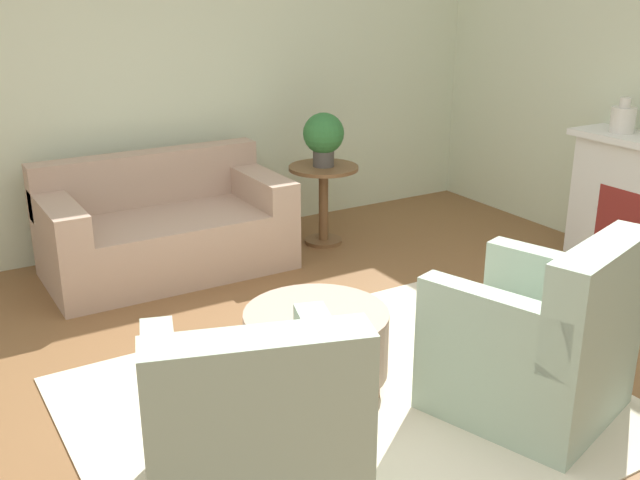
{
  "coord_description": "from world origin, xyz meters",
  "views": [
    {
      "loc": [
        -1.91,
        -2.89,
        2.18
      ],
      "look_at": [
        0.15,
        0.55,
        0.75
      ],
      "focal_mm": 42.0,
      "sensor_mm": 36.0,
      "label": 1
    }
  ],
  "objects_px": {
    "armchair_left": "(252,442)",
    "vase_mantel_near": "(623,119)",
    "side_table": "(323,190)",
    "potted_plant_on_side_table": "(324,136)",
    "ottoman_table": "(316,342)",
    "couch": "(165,230)",
    "armchair_right": "(538,346)"
  },
  "relations": [
    {
      "from": "couch",
      "to": "potted_plant_on_side_table",
      "type": "height_order",
      "value": "potted_plant_on_side_table"
    },
    {
      "from": "armchair_right",
      "to": "vase_mantel_near",
      "type": "bearing_deg",
      "value": 31.12
    },
    {
      "from": "side_table",
      "to": "vase_mantel_near",
      "type": "relative_size",
      "value": 2.51
    },
    {
      "from": "armchair_right",
      "to": "potted_plant_on_side_table",
      "type": "height_order",
      "value": "potted_plant_on_side_table"
    },
    {
      "from": "armchair_right",
      "to": "potted_plant_on_side_table",
      "type": "relative_size",
      "value": 2.4
    },
    {
      "from": "armchair_right",
      "to": "vase_mantel_near",
      "type": "relative_size",
      "value": 3.98
    },
    {
      "from": "armchair_left",
      "to": "armchair_right",
      "type": "xyz_separation_m",
      "value": [
        1.63,
        0.0,
        0.0
      ]
    },
    {
      "from": "armchair_right",
      "to": "vase_mantel_near",
      "type": "xyz_separation_m",
      "value": [
        2.18,
        1.31,
        0.76
      ]
    },
    {
      "from": "couch",
      "to": "armchair_right",
      "type": "xyz_separation_m",
      "value": [
        0.95,
        -2.9,
        0.05
      ]
    },
    {
      "from": "couch",
      "to": "side_table",
      "type": "height_order",
      "value": "couch"
    },
    {
      "from": "armchair_right",
      "to": "ottoman_table",
      "type": "height_order",
      "value": "armchair_right"
    },
    {
      "from": "armchair_left",
      "to": "vase_mantel_near",
      "type": "height_order",
      "value": "vase_mantel_near"
    },
    {
      "from": "potted_plant_on_side_table",
      "to": "ottoman_table",
      "type": "bearing_deg",
      "value": -122.12
    },
    {
      "from": "armchair_right",
      "to": "couch",
      "type": "bearing_deg",
      "value": 108.21
    },
    {
      "from": "couch",
      "to": "side_table",
      "type": "relative_size",
      "value": 2.69
    },
    {
      "from": "couch",
      "to": "vase_mantel_near",
      "type": "xyz_separation_m",
      "value": [
        3.13,
        -1.59,
        0.81
      ]
    },
    {
      "from": "armchair_left",
      "to": "side_table",
      "type": "bearing_deg",
      "value": 53.97
    },
    {
      "from": "side_table",
      "to": "potted_plant_on_side_table",
      "type": "distance_m",
      "value": 0.46
    },
    {
      "from": "vase_mantel_near",
      "to": "side_table",
      "type": "bearing_deg",
      "value": 139.93
    },
    {
      "from": "side_table",
      "to": "ottoman_table",
      "type": "bearing_deg",
      "value": -122.12
    },
    {
      "from": "armchair_right",
      "to": "potted_plant_on_side_table",
      "type": "distance_m",
      "value": 2.89
    },
    {
      "from": "ottoman_table",
      "to": "side_table",
      "type": "distance_m",
      "value": 2.43
    },
    {
      "from": "ottoman_table",
      "to": "potted_plant_on_side_table",
      "type": "height_order",
      "value": "potted_plant_on_side_table"
    },
    {
      "from": "side_table",
      "to": "potted_plant_on_side_table",
      "type": "xyz_separation_m",
      "value": [
        0.0,
        -0.0,
        0.46
      ]
    },
    {
      "from": "vase_mantel_near",
      "to": "potted_plant_on_side_table",
      "type": "bearing_deg",
      "value": 139.93
    },
    {
      "from": "ottoman_table",
      "to": "armchair_left",
      "type": "bearing_deg",
      "value": -134.98
    },
    {
      "from": "couch",
      "to": "potted_plant_on_side_table",
      "type": "distance_m",
      "value": 1.49
    },
    {
      "from": "couch",
      "to": "ottoman_table",
      "type": "distance_m",
      "value": 2.15
    },
    {
      "from": "side_table",
      "to": "couch",
      "type": "bearing_deg",
      "value": 175.82
    },
    {
      "from": "couch",
      "to": "armchair_left",
      "type": "xyz_separation_m",
      "value": [
        -0.68,
        -2.9,
        0.05
      ]
    },
    {
      "from": "side_table",
      "to": "potted_plant_on_side_table",
      "type": "height_order",
      "value": "potted_plant_on_side_table"
    },
    {
      "from": "couch",
      "to": "ottoman_table",
      "type": "height_order",
      "value": "couch"
    }
  ]
}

